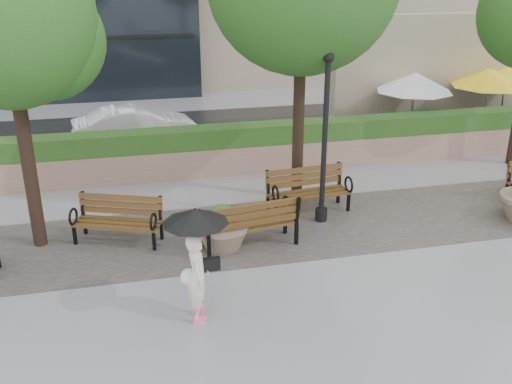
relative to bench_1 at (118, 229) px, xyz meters
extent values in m
plane|color=gray|center=(2.81, -3.17, -0.29)|extent=(100.00, 100.00, 0.00)
cube|color=#383330|center=(2.81, -0.17, -0.29)|extent=(28.00, 3.20, 0.01)
cube|color=#A47B6A|center=(2.81, 3.83, 0.11)|extent=(24.00, 0.80, 0.80)
cube|color=#274B19|center=(2.81, 3.83, 0.78)|extent=(24.00, 0.75, 0.55)
cube|color=tan|center=(12.31, 6.83, 1.71)|extent=(10.00, 0.60, 4.00)
cube|color=#274B19|center=(11.81, 4.63, 0.16)|extent=(8.00, 0.50, 0.90)
cube|color=black|center=(2.81, 7.83, -0.29)|extent=(40.00, 7.00, 0.00)
cube|color=#573919|center=(-0.01, -0.04, 0.16)|extent=(1.92, 1.20, 0.05)
cube|color=#573919|center=(0.09, 0.23, 0.48)|extent=(1.76, 0.80, 0.43)
cube|color=black|center=(0.00, -0.01, -0.06)|extent=(1.96, 1.30, 0.47)
torus|color=black|center=(-0.89, 0.12, 0.34)|extent=(0.19, 0.37, 0.38)
torus|color=black|center=(0.73, -0.53, 0.34)|extent=(0.19, 0.37, 0.38)
cube|color=#573919|center=(2.66, -0.82, 0.21)|extent=(2.12, 0.92, 0.06)
cube|color=#573919|center=(2.71, -1.14, 0.56)|extent=(2.05, 0.44, 0.48)
cube|color=black|center=(2.67, -0.86, -0.03)|extent=(2.14, 1.03, 0.52)
torus|color=black|center=(3.59, -0.48, 0.41)|extent=(0.12, 0.43, 0.42)
torus|color=black|center=(1.67, -0.77, 0.41)|extent=(0.12, 0.43, 0.42)
cube|color=#573919|center=(4.45, 0.55, 0.19)|extent=(2.02, 0.77, 0.05)
cube|color=#573919|center=(4.43, 0.85, 0.53)|extent=(1.98, 0.32, 0.46)
cube|color=black|center=(4.45, 0.58, -0.04)|extent=(2.03, 0.88, 0.50)
torus|color=black|center=(3.55, 0.26, 0.39)|extent=(0.09, 0.41, 0.41)
torus|color=black|center=(5.40, 0.44, 0.39)|extent=(0.09, 0.41, 0.41)
cylinder|color=#7F6B56|center=(2.12, -0.77, 0.22)|extent=(1.16, 1.16, 0.09)
sphere|color=#174213|center=(2.12, -0.77, 0.38)|extent=(0.60, 0.60, 0.60)
cylinder|color=black|center=(4.59, 0.04, 1.56)|extent=(0.12, 0.12, 3.70)
cylinder|color=black|center=(4.59, 0.04, -0.14)|extent=(0.28, 0.28, 0.30)
sphere|color=black|center=(4.59, 0.04, 3.46)|extent=(0.24, 0.24, 0.24)
cylinder|color=black|center=(-1.63, 0.27, 1.86)|extent=(0.28, 0.28, 4.30)
sphere|color=#174213|center=(-1.63, 0.27, 4.31)|extent=(3.30, 3.30, 3.30)
sphere|color=#174213|center=(-1.03, 0.57, 3.88)|extent=(2.31, 2.31, 2.31)
cylinder|color=black|center=(4.47, 1.58, 2.19)|extent=(0.28, 0.28, 4.96)
cylinder|color=black|center=(9.58, 5.36, -0.24)|extent=(0.40, 0.40, 0.10)
cylinder|color=#99999E|center=(9.58, 5.36, 0.81)|extent=(0.06, 0.06, 2.20)
cone|color=white|center=(9.58, 5.36, 1.71)|extent=(2.50, 2.50, 0.60)
cylinder|color=black|center=(12.41, 5.51, -0.24)|extent=(0.40, 0.40, 0.10)
cylinder|color=#99999E|center=(12.41, 5.51, 0.81)|extent=(0.06, 0.06, 2.20)
cone|color=yellow|center=(12.41, 5.51, 1.71)|extent=(2.50, 2.50, 0.60)
cylinder|color=black|center=(13.10, 5.56, -0.24)|extent=(0.40, 0.40, 0.10)
cylinder|color=#99999E|center=(13.10, 5.56, 0.81)|extent=(0.06, 0.06, 2.20)
cone|color=yellow|center=(13.10, 5.56, 1.71)|extent=(2.50, 2.50, 0.60)
imported|color=silver|center=(0.67, 6.99, 0.36)|extent=(4.11, 1.96, 1.30)
imported|color=#EFE4C9|center=(1.28, -3.21, 0.53)|extent=(0.48, 0.64, 1.65)
cube|color=#F2598C|center=(1.30, -3.09, -0.25)|extent=(0.13, 0.24, 0.08)
cube|color=#F2598C|center=(1.27, -3.35, -0.25)|extent=(0.13, 0.24, 0.08)
cube|color=black|center=(1.51, -3.18, 0.69)|extent=(0.14, 0.32, 0.23)
sphere|color=white|center=(1.16, -2.97, 0.38)|extent=(0.29, 0.29, 0.29)
cylinder|color=black|center=(1.29, -3.16, 1.15)|extent=(0.02, 0.02, 0.88)
cone|color=black|center=(1.29, -3.16, 1.56)|extent=(1.07, 1.07, 0.23)
camera|label=1|loc=(0.33, -11.37, 5.28)|focal=40.00mm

